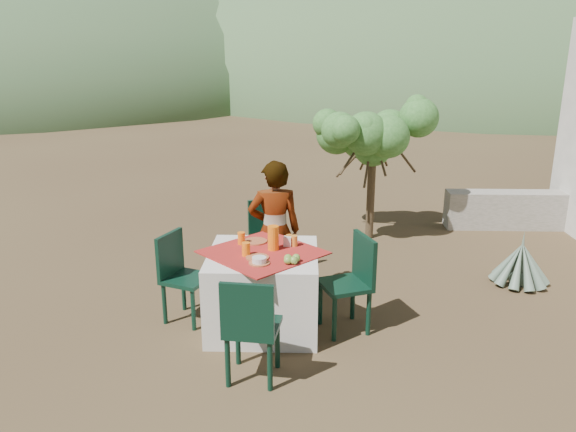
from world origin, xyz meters
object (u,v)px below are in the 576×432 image
at_px(table, 263,289).
at_px(person, 274,231).
at_px(chair_near, 251,326).
at_px(chair_left, 180,273).
at_px(agave, 520,264).
at_px(chair_far, 270,237).
at_px(shrub_tree, 377,141).
at_px(chair_right, 353,279).
at_px(juice_pitcher, 273,238).

relative_size(table, person, 0.86).
xyz_separation_m(chair_near, chair_left, (-0.79, 1.09, -0.02)).
xyz_separation_m(table, agave, (2.84, 1.09, -0.14)).
bearing_deg(person, chair_far, -88.60).
distance_m(person, shrub_tree, 2.51).
distance_m(chair_right, shrub_tree, 2.91).
height_order(chair_far, chair_near, chair_far).
bearing_deg(person, chair_right, 130.84).
height_order(chair_left, person, person).
relative_size(chair_far, chair_near, 1.03).
bearing_deg(chair_left, chair_right, -73.38).
distance_m(chair_near, juice_pitcher, 1.10).
bearing_deg(chair_far, chair_left, -150.10).
height_order(table, juice_pitcher, juice_pitcher).
xyz_separation_m(table, juice_pitcher, (0.09, 0.06, 0.50)).
height_order(chair_right, shrub_tree, shrub_tree).
relative_size(chair_near, agave, 1.30).
bearing_deg(juice_pitcher, chair_far, 95.57).
bearing_deg(juice_pitcher, person, 92.04).
xyz_separation_m(table, chair_far, (-0.01, 1.14, 0.14)).
height_order(table, agave, table).
relative_size(chair_left, shrub_tree, 0.51).
height_order(agave, juice_pitcher, juice_pitcher).
bearing_deg(chair_far, table, -110.94).
height_order(chair_left, juice_pitcher, juice_pitcher).
bearing_deg(agave, chair_near, -144.35).
xyz_separation_m(chair_left, agave, (3.66, 0.97, -0.25)).
xyz_separation_m(shrub_tree, juice_pitcher, (-1.26, -2.64, -0.49)).
bearing_deg(agave, juice_pitcher, -159.41).
bearing_deg(person, table, 75.19).
relative_size(chair_left, juice_pitcher, 3.80).
distance_m(agave, juice_pitcher, 3.00).
height_order(chair_far, agave, chair_far).
height_order(chair_far, person, person).
distance_m(chair_far, chair_left, 1.30).
bearing_deg(chair_right, chair_near, -63.62).
height_order(table, chair_near, chair_near).
bearing_deg(table, shrub_tree, 63.37).
height_order(table, chair_right, chair_right).
relative_size(table, chair_left, 1.48).
bearing_deg(agave, chair_far, 179.10).
bearing_deg(chair_right, agave, 98.76).
height_order(chair_left, chair_right, chair_right).
bearing_deg(chair_near, juice_pitcher, -89.82).
relative_size(table, chair_far, 1.39).
xyz_separation_m(chair_near, chair_right, (0.87, 0.93, 0.01)).
xyz_separation_m(chair_far, agave, (2.85, -0.04, -0.28)).
bearing_deg(table, agave, 21.07).
bearing_deg(juice_pitcher, agave, 20.59).
bearing_deg(chair_near, chair_left, -46.95).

